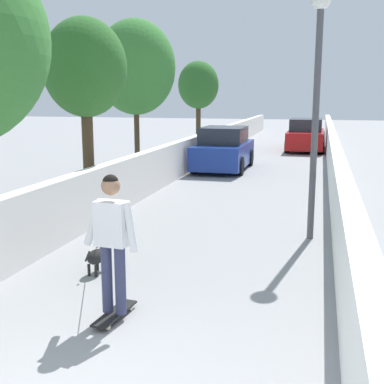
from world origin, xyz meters
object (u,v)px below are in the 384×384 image
tree_left_mid (85,69)px  person_skateboarder (112,233)px  dog (98,256)px  car_near (224,150)px  tree_left_distant (135,67)px  tree_left_far (198,86)px  lamp_post (318,73)px  skateboard (115,314)px  car_far (306,136)px

tree_left_mid → person_skateboarder: tree_left_mid is taller
tree_left_mid → dog: 5.42m
person_skateboarder → car_near: (12.38, 1.07, -0.36)m
tree_left_distant → tree_left_far: bearing=-6.7°
tree_left_mid → tree_left_distant: tree_left_distant is taller
lamp_post → skateboard: lamp_post is taller
tree_left_distant → lamp_post: size_ratio=1.16×
tree_left_mid → tree_left_far: 11.50m
tree_left_distant → skateboard: tree_left_distant is taller
skateboard → lamp_post: bearing=-28.1°
tree_left_mid → car_near: 7.63m
tree_left_far → car_far: (2.82, -4.73, -2.37)m
tree_left_far → skateboard: size_ratio=5.12×
tree_left_far → car_far: size_ratio=0.97×
dog → car_far: size_ratio=0.39×
car_far → tree_left_far: bearing=120.8°
dog → lamp_post: bearing=-48.4°
tree_left_mid → skateboard: bearing=-151.3°
skateboard → car_far: (19.75, -1.59, 0.65)m
tree_left_far → tree_left_mid: bearing=-179.1°
lamp_post → skateboard: (-4.11, 2.19, -2.97)m
tree_left_far → car_far: tree_left_far is taller
person_skateboarder → car_far: size_ratio=0.39×
tree_left_distant → person_skateboarder: tree_left_distant is taller
person_skateboarder → dog: size_ratio=0.99×
tree_left_mid → lamp_post: lamp_post is taller
lamp_post → skateboard: 5.52m
car_near → car_far: size_ratio=0.88×
tree_left_distant → dog: 10.52m
tree_left_distant → car_far: size_ratio=1.19×
lamp_post → tree_left_mid: bearing=75.7°
lamp_post → car_near: 9.19m
person_skateboarder → car_near: size_ratio=0.44×
tree_left_far → car_near: tree_left_far is taller
lamp_post → dog: lamp_post is taller
tree_left_distant → person_skateboarder: size_ratio=3.08×
car_near → car_far: 7.84m
tree_left_mid → lamp_post: bearing=-104.3°
tree_left_mid → car_near: (6.95, -1.89, -2.52)m
tree_left_far → person_skateboarder: tree_left_far is taller
car_near → tree_left_distant: bearing=117.6°
lamp_post → dog: (-2.72, 3.06, -2.76)m
tree_left_mid → lamp_post: size_ratio=0.99×
tree_left_mid → tree_left_distant: bearing=9.1°
tree_left_far → tree_left_distant: tree_left_distant is taller
tree_left_mid → dog: bearing=-152.5°
tree_left_far → dog: size_ratio=2.48×
tree_left_distant → car_far: (8.82, -5.44, -2.86)m
tree_left_distant → car_near: size_ratio=1.35×
dog → person_skateboarder: bearing=-148.0°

